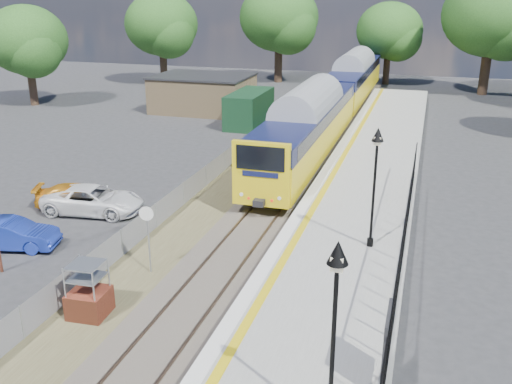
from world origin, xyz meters
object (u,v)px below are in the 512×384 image
at_px(brick_plinth, 88,291).
at_px(speed_sign, 148,229).
at_px(victorian_lamp_north, 376,160).
at_px(train, 336,96).
at_px(car_white, 93,200).
at_px(victorian_lamp_south, 336,295).
at_px(car_blue, 11,234).
at_px(car_yellow, 77,196).

relative_size(brick_plinth, speed_sign, 0.71).
height_order(victorian_lamp_north, train, victorian_lamp_north).
height_order(victorian_lamp_north, car_white, victorian_lamp_north).
relative_size(victorian_lamp_south, speed_sign, 1.69).
bearing_deg(train, victorian_lamp_south, -80.72).
xyz_separation_m(train, car_blue, (-8.98, -26.24, -1.71)).
relative_size(victorian_lamp_north, speed_sign, 1.69).
bearing_deg(speed_sign, victorian_lamp_north, 9.41).
relative_size(train, car_blue, 10.67).
relative_size(train, car_yellow, 10.35).
distance_m(victorian_lamp_south, car_yellow, 19.46).
bearing_deg(speed_sign, car_yellow, 130.29).
relative_size(victorian_lamp_south, train, 0.11).
bearing_deg(car_blue, car_white, -27.12).
bearing_deg(speed_sign, victorian_lamp_south, -52.67).
height_order(speed_sign, car_blue, speed_sign).
bearing_deg(brick_plinth, victorian_lamp_south, -24.08).
bearing_deg(brick_plinth, car_yellow, 125.57).
relative_size(brick_plinth, car_blue, 0.50).
xyz_separation_m(victorian_lamp_south, car_yellow, (-14.60, 12.31, -3.73)).
bearing_deg(car_yellow, brick_plinth, -164.43).
relative_size(victorian_lamp_north, train, 0.11).
relative_size(speed_sign, car_yellow, 0.69).
relative_size(train, car_white, 8.61).
xyz_separation_m(brick_plinth, car_blue, (-5.96, 3.60, -0.29)).
distance_m(victorian_lamp_south, car_white, 18.29).
distance_m(victorian_lamp_south, brick_plinth, 9.92).
height_order(victorian_lamp_south, brick_plinth, victorian_lamp_south).
bearing_deg(car_white, speed_sign, -138.24).
bearing_deg(victorian_lamp_south, brick_plinth, 155.92).
bearing_deg(car_white, victorian_lamp_south, -138.16).
bearing_deg(brick_plinth, victorian_lamp_north, 36.67).
bearing_deg(victorian_lamp_north, car_blue, -169.70).
height_order(train, car_blue, train).
height_order(speed_sign, car_yellow, speed_sign).
distance_m(brick_plinth, car_white, 9.44).
bearing_deg(car_yellow, car_white, -130.35).
bearing_deg(victorian_lamp_south, speed_sign, 138.56).
bearing_deg(car_blue, car_yellow, -12.40).
distance_m(train, speed_sign, 26.71).
bearing_deg(car_white, car_blue, 160.00).
relative_size(train, brick_plinth, 21.25).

